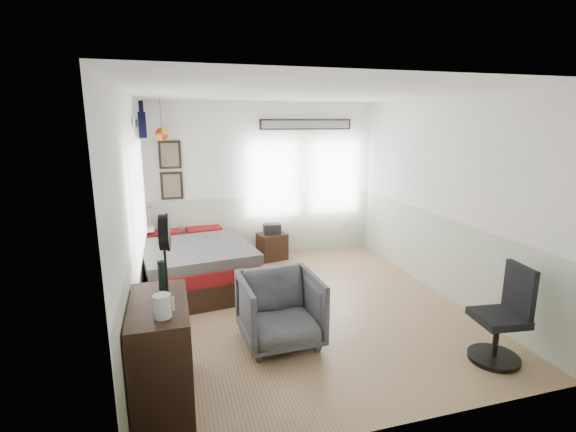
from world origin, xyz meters
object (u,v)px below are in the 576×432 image
dresser (162,351)px  armchair (280,309)px  nightstand (272,246)px  task_chair (503,323)px  bed (195,264)px

dresser → armchair: (1.22, 0.64, -0.07)m
dresser → armchair: size_ratio=1.18×
armchair → nightstand: (0.60, 2.78, -0.15)m
dresser → task_chair: bearing=-5.5°
dresser → nightstand: bearing=61.9°
bed → nightstand: size_ratio=4.75×
dresser → nightstand: size_ratio=2.16×
nightstand → task_chair: (1.46, -3.73, 0.18)m
armchair → task_chair: 2.27m
bed → dresser: size_ratio=2.20×
armchair → task_chair: size_ratio=0.84×
bed → dresser: bearing=-107.5°
bed → task_chair: 4.07m
bed → armchair: 2.10m
dresser → armchair: dresser is taller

